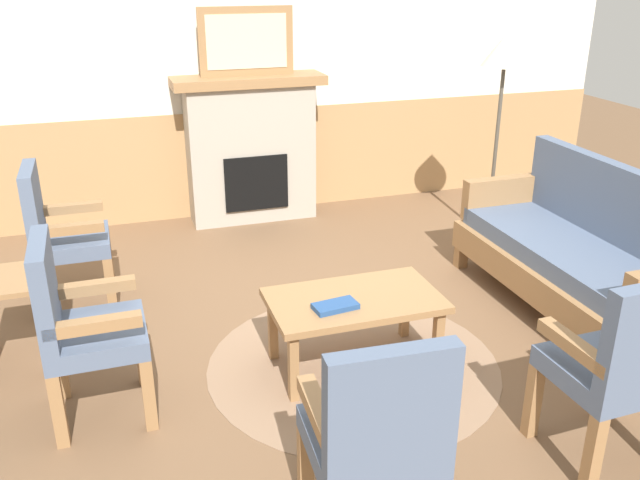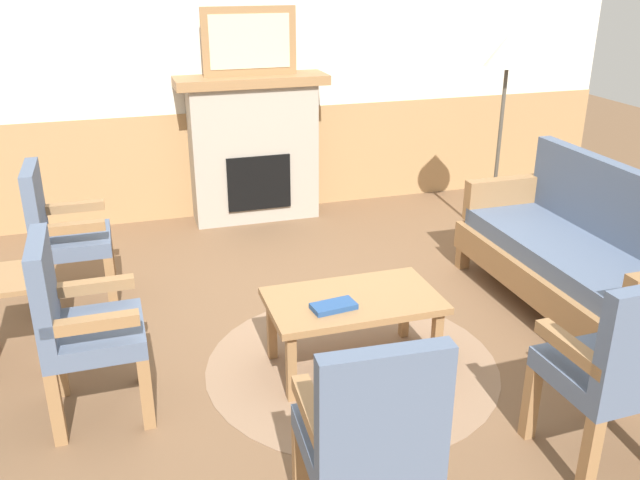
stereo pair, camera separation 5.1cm
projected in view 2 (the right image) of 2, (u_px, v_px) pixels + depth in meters
name	position (u px, v px, depth m)	size (l,w,h in m)	color
ground_plane	(337.00, 343.00, 4.16)	(14.00, 14.00, 0.00)	brown
wall_back	(245.00, 68.00, 5.95)	(7.20, 0.14, 2.70)	silver
fireplace	(253.00, 147.00, 5.98)	(1.30, 0.44, 1.28)	#A39989
framed_picture	(249.00, 41.00, 5.64)	(0.80, 0.04, 0.56)	olive
couch	(577.00, 256.00, 4.40)	(0.70, 1.80, 0.98)	olive
coffee_table	(353.00, 306.00, 3.79)	(0.96, 0.56, 0.44)	olive
round_rug	(352.00, 364.00, 3.93)	(1.69, 1.69, 0.01)	#896B51
book_on_table	(334.00, 306.00, 3.64)	(0.24, 0.12, 0.03)	navy
armchair_near_fireplace	(77.00, 321.00, 3.32)	(0.48, 0.48, 0.98)	olive
armchair_by_window_left	(60.00, 230.00, 4.45)	(0.48, 0.48, 0.98)	olive
armchair_front_left	(371.00, 435.00, 2.52)	(0.50, 0.50, 0.98)	olive
armchair_front_center	(619.00, 364.00, 2.96)	(0.50, 0.50, 0.98)	olive
side_table	(11.00, 295.00, 3.81)	(0.44, 0.44, 0.55)	olive
floor_lamp_by_couch	(507.00, 64.00, 5.18)	(0.36, 0.36, 1.68)	#332D28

